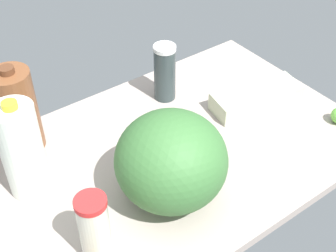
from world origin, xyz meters
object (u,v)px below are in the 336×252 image
Objects in this scene: egg_carton at (256,98)px; tumbler_cup at (94,228)px; watermelon at (171,161)px; chocolate_milk_jug at (17,111)px; milk_jug at (22,151)px; shaker_bottle at (165,72)px.

egg_carton is 74.59cm from tumbler_cup.
tumbler_cup is 25.72cm from watermelon.
chocolate_milk_jug is at bearing 88.14° from tumbler_cup.
egg_carton is at bearing -21.09° from chocolate_milk_jug.
milk_jug is 1.06× the size of chocolate_milk_jug.
milk_jug reaches higher than shaker_bottle.
milk_jug is at bearing 139.82° from watermelon.
watermelon is 1.46× the size of shaker_bottle.
watermelon is 38.43cm from milk_jug.
milk_jug is (-29.35, 24.78, 1.14)cm from watermelon.
shaker_bottle is 55.66cm from milk_jug.
egg_carton is at bearing 17.99° from watermelon.
chocolate_milk_jug is at bearing 71.79° from milk_jug.
watermelon is (-46.58, -15.12, 9.80)cm from egg_carton.
egg_carton is at bearing -7.25° from milk_jug.
milk_jug reaches higher than chocolate_milk_jug.
egg_carton is 1.60× the size of tumbler_cup.
tumbler_cup reaches higher than egg_carton.
shaker_bottle is 0.71× the size of chocolate_milk_jug.
egg_carton is 75.92cm from chocolate_milk_jug.
chocolate_milk_jug reaches higher than watermelon.
chocolate_milk_jug is (5.73, 17.42, -0.82)cm from milk_jug.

